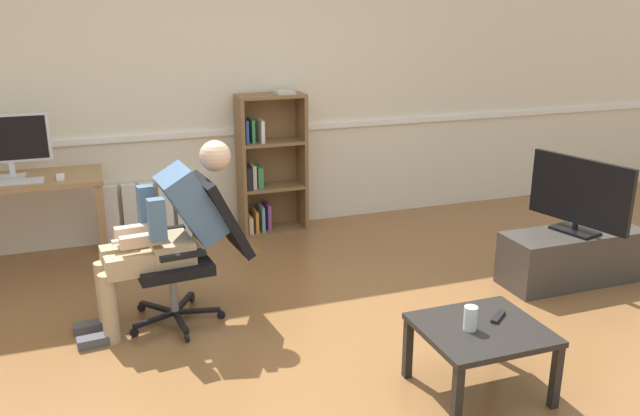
% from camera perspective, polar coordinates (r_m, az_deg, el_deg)
% --- Properties ---
extents(ground_plane, '(18.00, 18.00, 0.00)m').
position_cam_1_polar(ground_plane, '(3.86, 2.25, -13.83)').
color(ground_plane, brown).
extents(back_wall, '(12.00, 0.13, 2.70)m').
position_cam_1_polar(back_wall, '(5.87, -7.48, 10.91)').
color(back_wall, beige).
rests_on(back_wall, ground_plane).
extents(computer_desk, '(1.21, 0.59, 0.76)m').
position_cam_1_polar(computer_desk, '(5.41, -24.93, 1.18)').
color(computer_desk, '#9E7547').
rests_on(computer_desk, ground_plane).
extents(imac_monitor, '(0.59, 0.14, 0.47)m').
position_cam_1_polar(imac_monitor, '(5.40, -25.79, 5.35)').
color(imac_monitor, silver).
rests_on(imac_monitor, computer_desk).
extents(keyboard, '(0.41, 0.12, 0.02)m').
position_cam_1_polar(keyboard, '(5.24, -25.38, 2.08)').
color(keyboard, silver).
rests_on(keyboard, computer_desk).
extents(computer_mouse, '(0.06, 0.10, 0.03)m').
position_cam_1_polar(computer_mouse, '(5.24, -21.91, 2.57)').
color(computer_mouse, white).
rests_on(computer_mouse, computer_desk).
extents(bookshelf, '(0.60, 0.29, 1.29)m').
position_cam_1_polar(bookshelf, '(5.86, -4.59, 3.67)').
color(bookshelf, brown).
rests_on(bookshelf, ground_plane).
extents(radiator, '(0.88, 0.08, 0.53)m').
position_cam_1_polar(radiator, '(5.88, -14.15, -0.28)').
color(radiator, white).
rests_on(radiator, ground_plane).
extents(office_chair, '(0.83, 0.62, 0.96)m').
position_cam_1_polar(office_chair, '(4.28, -10.99, -3.14)').
color(office_chair, black).
rests_on(office_chair, ground_plane).
extents(person_seated, '(1.06, 0.42, 1.19)m').
position_cam_1_polar(person_seated, '(4.21, -13.36, -1.92)').
color(person_seated, tan).
rests_on(person_seated, ground_plane).
extents(tv_stand, '(1.08, 0.39, 0.40)m').
position_cam_1_polar(tv_stand, '(5.22, 21.28, -4.02)').
color(tv_stand, '#3D3833').
rests_on(tv_stand, ground_plane).
extents(tv_screen, '(0.27, 0.80, 0.56)m').
position_cam_1_polar(tv_screen, '(5.07, 21.90, 1.14)').
color(tv_screen, black).
rests_on(tv_screen, tv_stand).
extents(coffee_table, '(0.64, 0.58, 0.39)m').
position_cam_1_polar(coffee_table, '(3.59, 14.01, -10.87)').
color(coffee_table, black).
rests_on(coffee_table, ground_plane).
extents(drinking_glass, '(0.07, 0.07, 0.13)m').
position_cam_1_polar(drinking_glass, '(3.49, 13.12, -9.44)').
color(drinking_glass, silver).
rests_on(drinking_glass, coffee_table).
extents(spare_remote, '(0.14, 0.12, 0.02)m').
position_cam_1_polar(spare_remote, '(3.67, 15.43, -9.23)').
color(spare_remote, black).
rests_on(spare_remote, coffee_table).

